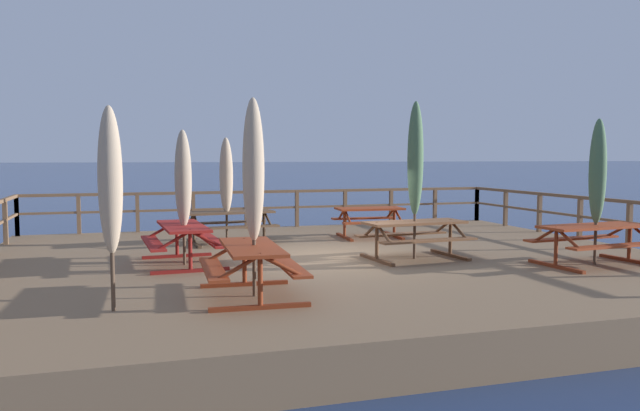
{
  "coord_description": "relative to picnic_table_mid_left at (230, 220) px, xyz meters",
  "views": [
    {
      "loc": [
        -4.0,
        -12.13,
        2.72
      ],
      "look_at": [
        0.0,
        0.87,
        1.66
      ],
      "focal_mm": 35.13,
      "sensor_mm": 36.0,
      "label": 1
    }
  ],
  "objects": [
    {
      "name": "patio_umbrella_short_front",
      "position": [
        -2.53,
        -6.15,
        1.18
      ],
      "size": [
        0.32,
        0.32,
        2.74
      ],
      "color": "#4C3828",
      "rests_on": "wooden_deck"
    },
    {
      "name": "patio_umbrella_tall_mid_right",
      "position": [
        3.21,
        -3.43,
        1.45
      ],
      "size": [
        0.32,
        0.32,
        3.17
      ],
      "color": "#4C3828",
      "rests_on": "wooden_deck"
    },
    {
      "name": "picnic_table_front_right",
      "position": [
        3.21,
        -3.43,
        -0.0
      ],
      "size": [
        2.16,
        1.56,
        0.78
      ],
      "color": "brown",
      "rests_on": "wooden_deck"
    },
    {
      "name": "patio_umbrella_short_back",
      "position": [
        -0.55,
        -5.83,
        1.3
      ],
      "size": [
        0.32,
        0.32,
        2.92
      ],
      "color": "#4C3828",
      "rests_on": "wooden_deck"
    },
    {
      "name": "patio_umbrella_tall_back_right",
      "position": [
        -1.31,
        -2.79,
        1.07
      ],
      "size": [
        0.32,
        0.32,
        2.58
      ],
      "color": "#4C3828",
      "rests_on": "wooden_deck"
    },
    {
      "name": "picnic_table_mid_centre",
      "position": [
        -0.59,
        -5.86,
        -0.0
      ],
      "size": [
        1.49,
        2.02,
        0.78
      ],
      "color": "#993819",
      "rests_on": "wooden_deck"
    },
    {
      "name": "wooden_deck",
      "position": [
        1.69,
        -2.72,
        -0.89
      ],
      "size": [
        13.85,
        11.56,
        0.66
      ],
      "primitive_type": "cube",
      "color": "#846647",
      "rests_on": "ground"
    },
    {
      "name": "patio_umbrella_tall_front",
      "position": [
        6.24,
        -5.04,
        1.21
      ],
      "size": [
        0.32,
        0.32,
        2.79
      ],
      "color": "#4C3828",
      "rests_on": "wooden_deck"
    },
    {
      "name": "picnic_table_front_left",
      "position": [
        3.58,
        -0.04,
        -0.01
      ],
      "size": [
        1.79,
        1.52,
        0.78
      ],
      "color": "#993819",
      "rests_on": "wooden_deck"
    },
    {
      "name": "patio_umbrella_short_mid",
      "position": [
        -0.07,
        -0.02,
        1.04
      ],
      "size": [
        0.32,
        0.32,
        2.52
      ],
      "color": "#4C3828",
      "rests_on": "wooden_deck"
    },
    {
      "name": "railing_waterside_far",
      "position": [
        1.69,
        2.9,
        0.17
      ],
      "size": [
        13.65,
        0.1,
        1.09
      ],
      "color": "brown",
      "rests_on": "wooden_deck"
    },
    {
      "name": "railing_side_right",
      "position": [
        8.47,
        -2.72,
        0.17
      ],
      "size": [
        0.1,
        11.36,
        1.09
      ],
      "color": "brown",
      "rests_on": "wooden_deck"
    },
    {
      "name": "picnic_table_mid_left",
      "position": [
        0.0,
        0.0,
        0.0
      ],
      "size": [
        2.18,
        1.57,
        0.78
      ],
      "color": "brown",
      "rests_on": "wooden_deck"
    },
    {
      "name": "ground_plane",
      "position": [
        1.69,
        -2.72,
        -1.22
      ],
      "size": [
        600.0,
        600.0,
        0.0
      ],
      "primitive_type": "plane",
      "color": "navy"
    },
    {
      "name": "picnic_table_back_right",
      "position": [
        -1.32,
        -2.73,
        0.0
      ],
      "size": [
        1.52,
        2.22,
        0.78
      ],
      "color": "maroon",
      "rests_on": "wooden_deck"
    },
    {
      "name": "picnic_table_mid_right",
      "position": [
        6.17,
        -5.08,
        0.0
      ],
      "size": [
        2.31,
        1.58,
        0.78
      ],
      "color": "#993819",
      "rests_on": "wooden_deck"
    }
  ]
}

